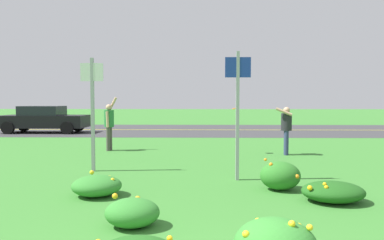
# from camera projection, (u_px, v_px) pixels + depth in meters

# --- Properties ---
(ground_plane) EXTENTS (120.00, 120.00, 0.00)m
(ground_plane) POSITION_uv_depth(u_px,v_px,m) (203.00, 154.00, 12.22)
(ground_plane) COLOR #387A2D
(highway_strip) EXTENTS (120.00, 9.11, 0.01)m
(highway_strip) POSITION_uv_depth(u_px,v_px,m) (202.00, 130.00, 22.08)
(highway_strip) COLOR #38383A
(highway_strip) RESTS_ON ground
(highway_center_stripe) EXTENTS (120.00, 0.16, 0.00)m
(highway_center_stripe) POSITION_uv_depth(u_px,v_px,m) (202.00, 130.00, 22.08)
(highway_center_stripe) COLOR yellow
(highway_center_stripe) RESTS_ON ground
(daylily_clump_front_left) EXTENTS (0.92, 0.86, 0.43)m
(daylily_clump_front_left) POSITION_uv_depth(u_px,v_px,m) (97.00, 186.00, 6.90)
(daylily_clump_front_left) COLOR #337F2D
(daylily_clump_front_left) RESTS_ON ground
(daylily_clump_front_center) EXTENTS (0.77, 0.68, 0.42)m
(daylily_clump_front_center) POSITION_uv_depth(u_px,v_px,m) (132.00, 213.00, 5.23)
(daylily_clump_front_center) COLOR #337F2D
(daylily_clump_front_center) RESTS_ON ground
(daylily_clump_near_camera) EXTENTS (1.09, 0.90, 0.37)m
(daylily_clump_near_camera) POSITION_uv_depth(u_px,v_px,m) (333.00, 192.00, 6.51)
(daylily_clump_near_camera) COLOR #1E5619
(daylily_clump_near_camera) RESTS_ON ground
(daylily_clump_mid_right) EXTENTS (0.80, 0.72, 0.59)m
(daylily_clump_mid_right) POSITION_uv_depth(u_px,v_px,m) (280.00, 176.00, 7.37)
(daylily_clump_mid_right) COLOR #2D7526
(daylily_clump_mid_right) RESTS_ON ground
(sign_post_near_path) EXTENTS (0.56, 0.10, 2.81)m
(sign_post_near_path) POSITION_uv_depth(u_px,v_px,m) (92.00, 103.00, 9.23)
(sign_post_near_path) COLOR #93969B
(sign_post_near_path) RESTS_ON ground
(sign_post_by_roadside) EXTENTS (0.56, 0.10, 2.84)m
(sign_post_by_roadside) POSITION_uv_depth(u_px,v_px,m) (238.00, 103.00, 8.20)
(sign_post_by_roadside) COLOR #93969B
(sign_post_by_roadside) RESTS_ON ground
(person_thrower_green_shirt) EXTENTS (0.43, 0.51, 1.88)m
(person_thrower_green_shirt) POSITION_uv_depth(u_px,v_px,m) (109.00, 123.00, 13.06)
(person_thrower_green_shirt) COLOR #287038
(person_thrower_green_shirt) RESTS_ON ground
(person_catcher_dark_shirt) EXTENTS (0.56, 0.51, 1.55)m
(person_catcher_dark_shirt) POSITION_uv_depth(u_px,v_px,m) (286.00, 126.00, 12.05)
(person_catcher_dark_shirt) COLOR #232328
(person_catcher_dark_shirt) RESTS_ON ground
(frisbee_orange) EXTENTS (0.24, 0.24, 0.08)m
(frisbee_orange) POSITION_uv_depth(u_px,v_px,m) (236.00, 108.00, 12.27)
(frisbee_orange) COLOR orange
(car_black_center_left) EXTENTS (4.50, 2.00, 1.45)m
(car_black_center_left) POSITION_uv_depth(u_px,v_px,m) (44.00, 119.00, 20.18)
(car_black_center_left) COLOR black
(car_black_center_left) RESTS_ON ground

